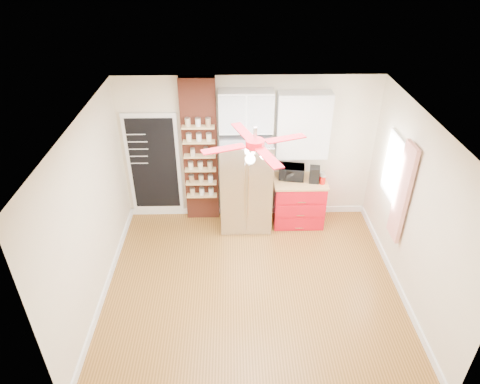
{
  "coord_description": "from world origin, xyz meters",
  "views": [
    {
      "loc": [
        -0.29,
        -4.86,
        4.75
      ],
      "look_at": [
        -0.17,
        0.9,
        1.15
      ],
      "focal_mm": 32.0,
      "sensor_mm": 36.0,
      "label": 1
    }
  ],
  "objects_px": {
    "canister_left": "(323,180)",
    "pantry_jar_oats": "(193,152)",
    "red_cabinet": "(298,201)",
    "toaster_oven": "(292,172)",
    "fridge": "(246,183)",
    "coffee_maker": "(314,174)",
    "ceiling_fan": "(255,144)"
  },
  "relations": [
    {
      "from": "toaster_oven",
      "to": "ceiling_fan",
      "type": "bearing_deg",
      "value": -104.14
    },
    {
      "from": "pantry_jar_oats",
      "to": "toaster_oven",
      "type": "bearing_deg",
      "value": 0.1
    },
    {
      "from": "red_cabinet",
      "to": "ceiling_fan",
      "type": "bearing_deg",
      "value": -118.71
    },
    {
      "from": "ceiling_fan",
      "to": "fridge",
      "type": "bearing_deg",
      "value": 91.76
    },
    {
      "from": "red_cabinet",
      "to": "pantry_jar_oats",
      "type": "bearing_deg",
      "value": 177.74
    },
    {
      "from": "coffee_maker",
      "to": "canister_left",
      "type": "distance_m",
      "value": 0.17
    },
    {
      "from": "toaster_oven",
      "to": "canister_left",
      "type": "distance_m",
      "value": 0.56
    },
    {
      "from": "coffee_maker",
      "to": "canister_left",
      "type": "bearing_deg",
      "value": -16.64
    },
    {
      "from": "toaster_oven",
      "to": "canister_left",
      "type": "relative_size",
      "value": 3.03
    },
    {
      "from": "toaster_oven",
      "to": "coffee_maker",
      "type": "xyz_separation_m",
      "value": [
        0.38,
        -0.13,
        0.02
      ]
    },
    {
      "from": "red_cabinet",
      "to": "pantry_jar_oats",
      "type": "relative_size",
      "value": 7.4
    },
    {
      "from": "coffee_maker",
      "to": "canister_left",
      "type": "height_order",
      "value": "coffee_maker"
    },
    {
      "from": "canister_left",
      "to": "fridge",
      "type": "bearing_deg",
      "value": 176.94
    },
    {
      "from": "red_cabinet",
      "to": "ceiling_fan",
      "type": "xyz_separation_m",
      "value": [
        -0.92,
        -1.68,
        1.97
      ]
    },
    {
      "from": "red_cabinet",
      "to": "toaster_oven",
      "type": "relative_size",
      "value": 2.12
    },
    {
      "from": "canister_left",
      "to": "pantry_jar_oats",
      "type": "xyz_separation_m",
      "value": [
        -2.26,
        0.2,
        0.46
      ]
    },
    {
      "from": "toaster_oven",
      "to": "canister_left",
      "type": "xyz_separation_m",
      "value": [
        0.52,
        -0.2,
        -0.05
      ]
    },
    {
      "from": "pantry_jar_oats",
      "to": "canister_left",
      "type": "bearing_deg",
      "value": -4.97
    },
    {
      "from": "ceiling_fan",
      "to": "coffee_maker",
      "type": "relative_size",
      "value": 4.82
    },
    {
      "from": "coffee_maker",
      "to": "red_cabinet",
      "type": "bearing_deg",
      "value": 176.41
    },
    {
      "from": "ceiling_fan",
      "to": "pantry_jar_oats",
      "type": "distance_m",
      "value": 2.23
    },
    {
      "from": "toaster_oven",
      "to": "pantry_jar_oats",
      "type": "relative_size",
      "value": 3.49
    },
    {
      "from": "pantry_jar_oats",
      "to": "red_cabinet",
      "type": "bearing_deg",
      "value": -2.26
    },
    {
      "from": "fridge",
      "to": "red_cabinet",
      "type": "relative_size",
      "value": 1.86
    },
    {
      "from": "fridge",
      "to": "coffee_maker",
      "type": "distance_m",
      "value": 1.21
    },
    {
      "from": "red_cabinet",
      "to": "pantry_jar_oats",
      "type": "distance_m",
      "value": 2.13
    },
    {
      "from": "fridge",
      "to": "toaster_oven",
      "type": "xyz_separation_m",
      "value": [
        0.82,
        0.13,
        0.15
      ]
    },
    {
      "from": "canister_left",
      "to": "pantry_jar_oats",
      "type": "height_order",
      "value": "pantry_jar_oats"
    },
    {
      "from": "fridge",
      "to": "canister_left",
      "type": "height_order",
      "value": "fridge"
    },
    {
      "from": "toaster_oven",
      "to": "pantry_jar_oats",
      "type": "distance_m",
      "value": 1.78
    },
    {
      "from": "red_cabinet",
      "to": "toaster_oven",
      "type": "height_order",
      "value": "toaster_oven"
    },
    {
      "from": "coffee_maker",
      "to": "pantry_jar_oats",
      "type": "relative_size",
      "value": 2.29
    }
  ]
}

